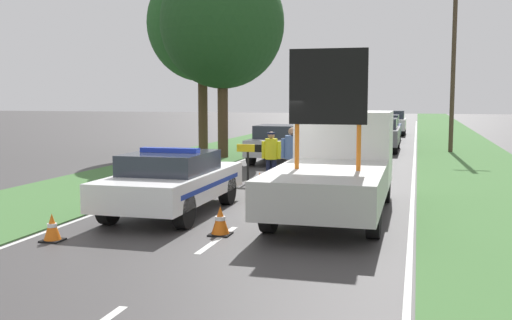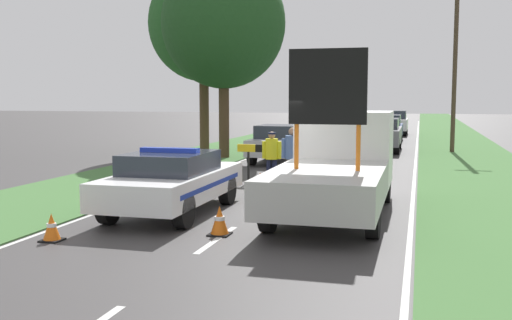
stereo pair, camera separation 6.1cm
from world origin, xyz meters
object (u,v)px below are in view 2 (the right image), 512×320
object	(u,v)px
queued_car_suv_grey	(380,134)
queued_car_hatch_blue	(386,128)
traffic_cone_near_truck	(330,176)
roadside_tree_mid_left	(203,24)
queued_car_van_white	(394,122)
queued_car_sedan_silver	(280,143)
roadside_tree_near_right	(223,24)
police_car	(172,181)
traffic_cone_centre_front	(260,182)
road_barrier	(292,152)
traffic_cone_near_police	(267,186)
police_officer	(272,154)
utility_pole	(455,64)
pedestrian_civilian	(293,153)
work_truck	(338,163)
traffic_cone_behind_barrier	(220,221)
roadside_tree_near_left	(316,76)
traffic_cone_lane_edge	(52,227)

from	to	relation	value
queued_car_suv_grey	queued_car_hatch_blue	size ratio (longest dim) A/B	1.05
traffic_cone_near_truck	roadside_tree_mid_left	distance (m)	12.58
queued_car_van_white	queued_car_sedan_silver	bearing A→B (deg)	78.92
roadside_tree_near_right	traffic_cone_near_truck	bearing A→B (deg)	-51.91
police_car	traffic_cone_centre_front	size ratio (longest dim) A/B	8.85
traffic_cone_near_truck	roadside_tree_near_right	distance (m)	10.34
road_barrier	traffic_cone_near_police	bearing A→B (deg)	-89.03
police_officer	utility_pole	xyz separation A→B (m)	(5.56, 12.32, 3.11)
police_car	queued_car_suv_grey	bearing A→B (deg)	72.56
road_barrier	queued_car_hatch_blue	bearing A→B (deg)	87.65
police_car	queued_car_suv_grey	distance (m)	17.04
road_barrier	queued_car_suv_grey	size ratio (longest dim) A/B	0.72
road_barrier	traffic_cone_near_police	world-z (taller)	road_barrier
traffic_cone_near_truck	roadside_tree_near_right	xyz separation A→B (m)	(-5.50, 7.02, 5.24)
pedestrian_civilian	police_officer	bearing A→B (deg)	131.81
work_truck	queued_car_suv_grey	distance (m)	15.41
traffic_cone_centre_front	traffic_cone_behind_barrier	xyz separation A→B (m)	(0.64, -5.32, 0.02)
traffic_cone_behind_barrier	queued_car_suv_grey	bearing A→B (deg)	84.51
traffic_cone_near_truck	utility_pole	size ratio (longest dim) A/B	0.08
roadside_tree_near_left	roadside_tree_near_right	bearing A→B (deg)	-88.70
road_barrier	police_officer	distance (m)	0.67
traffic_cone_near_police	queued_car_suv_grey	distance (m)	14.49
traffic_cone_near_police	roadside_tree_near_right	size ratio (longest dim) A/B	0.08
pedestrian_civilian	traffic_cone_lane_edge	bearing A→B (deg)	-126.53
work_truck	queued_car_van_white	bearing A→B (deg)	-93.05
queued_car_suv_grey	roadside_tree_near_right	size ratio (longest dim) A/B	0.56
work_truck	roadside_tree_mid_left	xyz separation A→B (m)	(-7.72, 12.29, 4.71)
police_officer	police_car	bearing A→B (deg)	64.19
pedestrian_civilian	traffic_cone_lane_edge	world-z (taller)	pedestrian_civilian
queued_car_hatch_blue	utility_pole	distance (m)	7.59
queued_car_van_white	queued_car_hatch_blue	bearing A→B (deg)	88.39
road_barrier	traffic_cone_behind_barrier	world-z (taller)	road_barrier
queued_car_suv_grey	traffic_cone_centre_front	bearing A→B (deg)	79.58
traffic_cone_near_truck	queued_car_suv_grey	distance (m)	12.01
road_barrier	queued_car_van_white	size ratio (longest dim) A/B	0.83
police_officer	queued_car_suv_grey	world-z (taller)	police_officer
roadside_tree_near_left	traffic_cone_centre_front	bearing A→B (deg)	-82.86
queued_car_sedan_silver	traffic_cone_behind_barrier	bearing A→B (deg)	97.90
police_officer	traffic_cone_behind_barrier	xyz separation A→B (m)	(0.52, -6.20, -0.67)
police_officer	traffic_cone_near_truck	bearing A→B (deg)	175.21
traffic_cone_near_police	traffic_cone_near_truck	bearing A→B (deg)	62.14
road_barrier	queued_car_van_white	bearing A→B (deg)	88.67
queued_car_sedan_silver	roadside_tree_mid_left	distance (m)	7.17
police_car	queued_car_van_white	distance (m)	29.36
road_barrier	police_officer	xyz separation A→B (m)	(-0.51, -0.43, -0.04)
police_officer	utility_pole	size ratio (longest dim) A/B	0.20
traffic_cone_near_truck	queued_car_hatch_blue	size ratio (longest dim) A/B	0.15
traffic_cone_centre_front	queued_car_sedan_silver	size ratio (longest dim) A/B	0.13
traffic_cone_centre_front	roadside_tree_near_left	size ratio (longest dim) A/B	0.09
roadside_tree_near_left	utility_pole	size ratio (longest dim) A/B	0.75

